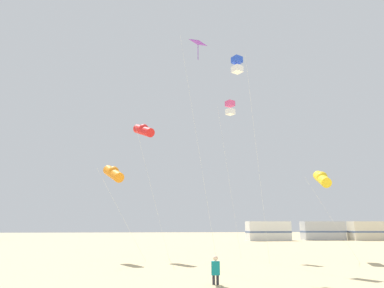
% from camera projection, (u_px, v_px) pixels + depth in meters
% --- Properties ---
extents(kite_flyer_standing, '(0.38, 0.54, 1.16)m').
position_uv_depth(kite_flyer_standing, '(216.00, 270.00, 14.09)').
color(kite_flyer_standing, '#147F84').
rests_on(kite_flyer_standing, ground).
extents(kite_box_blue, '(2.14, 2.14, 13.75)m').
position_uv_depth(kite_box_blue, '(237.00, 65.00, 24.43)').
color(kite_box_blue, silver).
rests_on(kite_box_blue, ground).
extents(kite_tube_gold, '(2.96, 3.08, 6.26)m').
position_uv_depth(kite_tube_gold, '(322.00, 178.00, 25.03)').
color(kite_tube_gold, silver).
rests_on(kite_tube_gold, ground).
extents(kite_diamond_violet, '(2.11, 1.83, 14.00)m').
position_uv_depth(kite_diamond_violet, '(198.00, 52.00, 22.41)').
color(kite_diamond_violet, silver).
rests_on(kite_diamond_violet, ground).
extents(kite_box_rainbow, '(1.51, 1.51, 12.23)m').
position_uv_depth(kite_box_rainbow, '(230.00, 108.00, 28.77)').
color(kite_box_rainbow, silver).
rests_on(kite_box_rainbow, ground).
extents(kite_tube_scarlet, '(3.03, 3.35, 10.24)m').
position_uv_depth(kite_tube_scarlet, '(144.00, 130.00, 27.49)').
color(kite_tube_scarlet, silver).
rests_on(kite_tube_scarlet, ground).
extents(kite_tube_orange, '(3.38, 3.74, 6.59)m').
position_uv_depth(kite_tube_orange, '(113.00, 173.00, 24.76)').
color(kite_tube_orange, silver).
rests_on(kite_tube_orange, ground).
extents(rv_van_white, '(6.54, 2.63, 2.80)m').
position_uv_depth(rv_van_white, '(268.00, 231.00, 52.62)').
color(rv_van_white, white).
rests_on(rv_van_white, ground).
extents(rv_van_silver, '(6.48, 2.45, 2.80)m').
position_uv_depth(rv_van_silver, '(323.00, 231.00, 54.49)').
color(rv_van_silver, '#B7BABF').
rests_on(rv_van_silver, ground).
extents(rv_van_cream, '(6.45, 2.36, 2.80)m').
position_uv_depth(rv_van_cream, '(371.00, 231.00, 53.53)').
color(rv_van_cream, beige).
rests_on(rv_van_cream, ground).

